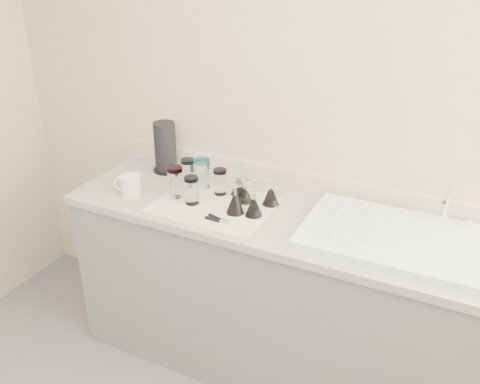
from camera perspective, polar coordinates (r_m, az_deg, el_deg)
The scene contains 17 objects.
room_envelope at distance 1.27m, azimuth -16.12°, elevation 0.11°, with size 3.54×3.50×2.52m.
counter_unit at distance 2.72m, azimuth 3.92°, elevation -10.72°, with size 2.06×0.62×0.90m.
sink_unit at distance 2.35m, azimuth 16.83°, elevation -4.79°, with size 0.82×0.50×0.22m.
dish_towel at distance 2.55m, azimuth -2.82°, elevation -1.41°, with size 0.55×0.42×0.01m, color white.
tumbler_teal at distance 2.72m, azimuth -5.57°, elevation 2.15°, with size 0.07×0.07×0.14m.
tumbler_cyan at distance 2.69m, azimuth -4.01°, elevation 2.02°, with size 0.08×0.08×0.15m.
tumbler_purple at distance 2.62m, azimuth -2.14°, elevation 1.13°, with size 0.07×0.07×0.13m.
tumbler_magenta at distance 2.61m, azimuth -6.92°, elevation 1.10°, with size 0.08×0.08×0.15m.
tumbler_blue at distance 2.54m, azimuth -5.19°, elevation 0.21°, with size 0.07×0.07×0.14m.
goblet_back_left at distance 2.55m, azimuth 0.53°, elevation -0.11°, with size 0.08×0.08×0.13m.
goblet_back_right at distance 2.53m, azimuth 3.31°, elevation -0.29°, with size 0.08×0.08×0.15m.
goblet_front_left at distance 2.45m, azimuth -0.52°, elevation -1.10°, with size 0.09×0.09×0.16m.
goblet_front_right at distance 2.43m, azimuth 1.47°, elevation -1.45°, with size 0.08×0.08×0.15m.
goblet_extra at distance 2.62m, azimuth -0.15°, elevation 0.74°, with size 0.08×0.08×0.15m.
can_opener at distance 2.40m, azimuth -2.30°, elevation -2.98°, with size 0.13×0.05×0.02m.
white_mug at distance 2.69m, azimuth -11.64°, elevation 0.70°, with size 0.15×0.12×0.10m.
paper_towel_roll at distance 2.90m, azimuth -7.98°, elevation 4.71°, with size 0.15×0.15×0.27m.
Camera 1 is at (0.80, -0.82, 2.10)m, focal length 40.00 mm.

